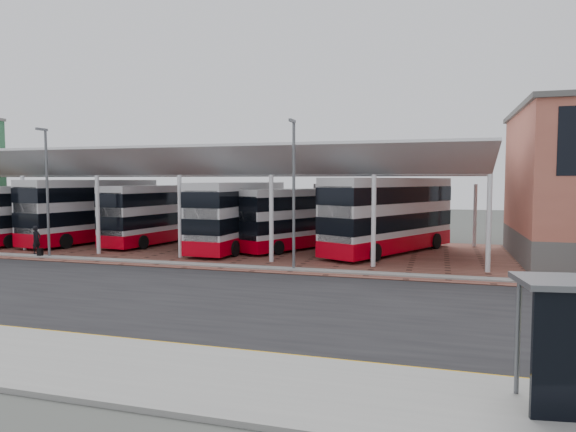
# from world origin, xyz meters

# --- Properties ---
(ground) EXTENTS (140.00, 140.00, 0.00)m
(ground) POSITION_xyz_m (0.00, 0.00, 0.00)
(ground) COLOR #3D403B
(road) EXTENTS (120.00, 14.00, 0.02)m
(road) POSITION_xyz_m (0.00, -1.00, 0.01)
(road) COLOR black
(road) RESTS_ON ground
(forecourt) EXTENTS (72.00, 16.00, 0.06)m
(forecourt) POSITION_xyz_m (2.00, 13.00, 0.03)
(forecourt) COLOR brown
(forecourt) RESTS_ON ground
(sidewalk) EXTENTS (120.00, 4.00, 0.14)m
(sidewalk) POSITION_xyz_m (0.00, -9.00, 0.07)
(sidewalk) COLOR gray
(sidewalk) RESTS_ON ground
(north_kerb) EXTENTS (120.00, 0.80, 0.14)m
(north_kerb) POSITION_xyz_m (0.00, 6.20, 0.07)
(north_kerb) COLOR gray
(north_kerb) RESTS_ON ground
(yellow_line_near) EXTENTS (120.00, 0.12, 0.01)m
(yellow_line_near) POSITION_xyz_m (0.00, -7.00, 0.03)
(yellow_line_near) COLOR #CC9100
(yellow_line_near) RESTS_ON road
(yellow_line_far) EXTENTS (120.00, 0.12, 0.01)m
(yellow_line_far) POSITION_xyz_m (0.00, -6.70, 0.03)
(yellow_line_far) COLOR #CC9100
(yellow_line_far) RESTS_ON road
(canopy) EXTENTS (37.00, 11.63, 7.07)m
(canopy) POSITION_xyz_m (-6.00, 13.94, 5.80)
(canopy) COLOR silver
(canopy) RESTS_ON ground
(lamp_west) EXTENTS (0.16, 0.90, 8.07)m
(lamp_west) POSITION_xyz_m (-14.00, 6.27, 4.36)
(lamp_west) COLOR slate
(lamp_west) RESTS_ON ground
(lamp_east) EXTENTS (0.16, 0.90, 8.07)m
(lamp_east) POSITION_xyz_m (2.00, 6.27, 4.36)
(lamp_east) COLOR slate
(lamp_east) RESTS_ON ground
(bus_0) EXTENTS (4.36, 10.92, 4.39)m
(bus_0) POSITION_xyz_m (-20.40, 12.55, 2.24)
(bus_0) COLOR silver
(bus_0) RESTS_ON forecourt
(bus_1) EXTENTS (4.71, 12.06, 4.85)m
(bus_1) POSITION_xyz_m (-16.44, 13.80, 2.47)
(bus_1) COLOR silver
(bus_1) RESTS_ON forecourt
(bus_2) EXTENTS (3.85, 10.96, 4.42)m
(bus_2) POSITION_xyz_m (-11.15, 14.74, 2.26)
(bus_2) COLOR silver
(bus_2) RESTS_ON forecourt
(bus_3) EXTENTS (3.24, 11.42, 4.66)m
(bus_3) POSITION_xyz_m (-3.98, 13.37, 2.37)
(bus_3) COLOR silver
(bus_3) RESTS_ON forecourt
(bus_4) EXTENTS (6.65, 10.21, 4.22)m
(bus_4) POSITION_xyz_m (-0.07, 14.70, 2.15)
(bus_4) COLOR silver
(bus_4) RESTS_ON forecourt
(bus_5) EXTENTS (7.88, 12.03, 4.97)m
(bus_5) POSITION_xyz_m (6.35, 14.34, 2.53)
(bus_5) COLOR silver
(bus_5) RESTS_ON forecourt
(pedestrian) EXTENTS (0.45, 0.68, 1.83)m
(pedestrian) POSITION_xyz_m (-15.84, 7.25, 0.98)
(pedestrian) COLOR black
(pedestrian) RESTS_ON forecourt
(suitcase) EXTENTS (0.32, 0.23, 0.54)m
(suitcase) POSITION_xyz_m (-14.59, 6.18, 0.33)
(suitcase) COLOR black
(suitcase) RESTS_ON forecourt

